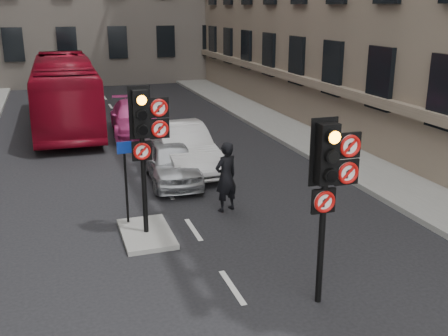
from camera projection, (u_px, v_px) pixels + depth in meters
pavement_right at (317, 140)px, 21.77m from camera, size 3.00×50.00×0.16m
centre_island at (146, 234)px, 12.91m from camera, size 1.20×2.00×0.12m
signal_near at (330, 173)px, 9.34m from camera, size 0.91×0.40×3.58m
signal_far at (145, 129)px, 12.15m from camera, size 0.91×0.40×3.58m
car_silver at (172, 162)px, 16.81m from camera, size 1.75×3.90×1.30m
car_white at (181, 147)px, 18.01m from camera, size 1.82×4.86×1.58m
car_pink at (135, 118)px, 23.05m from camera, size 2.32×5.02×1.42m
bus_red at (65, 92)px, 24.42m from camera, size 2.85×11.51×3.20m
motorcycle at (195, 164)px, 16.95m from camera, size 0.68×1.79×1.05m
motorcyclist at (226, 177)px, 14.27m from camera, size 0.83×0.69×1.95m
info_sign at (125, 171)px, 13.05m from camera, size 0.37×0.12×2.14m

